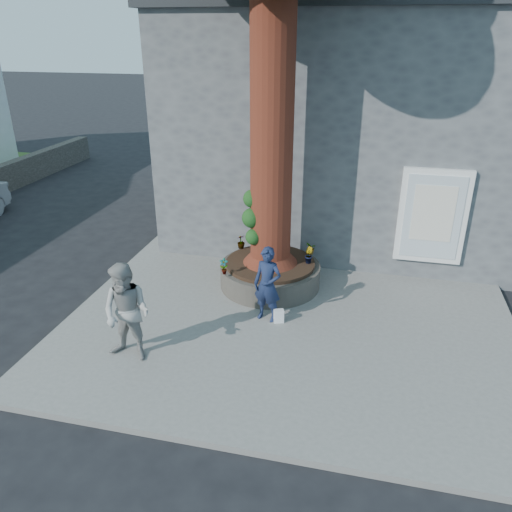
# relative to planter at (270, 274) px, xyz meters

# --- Properties ---
(ground) EXTENTS (120.00, 120.00, 0.00)m
(ground) POSITION_rel_planter_xyz_m (-0.80, -2.00, -0.41)
(ground) COLOR black
(ground) RESTS_ON ground
(pavement) EXTENTS (9.00, 8.00, 0.12)m
(pavement) POSITION_rel_planter_xyz_m (0.70, -1.00, -0.35)
(pavement) COLOR slate
(pavement) RESTS_ON ground
(yellow_line) EXTENTS (0.10, 30.00, 0.01)m
(yellow_line) POSITION_rel_planter_xyz_m (-3.85, -1.00, -0.41)
(yellow_line) COLOR yellow
(yellow_line) RESTS_ON ground
(stone_shop) EXTENTS (10.30, 8.30, 6.30)m
(stone_shop) POSITION_rel_planter_xyz_m (1.70, 5.20, 2.75)
(stone_shop) COLOR #4F5155
(stone_shop) RESTS_ON ground
(planter) EXTENTS (2.30, 2.30, 0.60)m
(planter) POSITION_rel_planter_xyz_m (0.00, 0.00, 0.00)
(planter) COLOR black
(planter) RESTS_ON pavement
(man) EXTENTS (0.64, 0.49, 1.58)m
(man) POSITION_rel_planter_xyz_m (0.25, -1.48, 0.50)
(man) COLOR #17213F
(man) RESTS_ON pavement
(woman) EXTENTS (0.96, 0.79, 1.84)m
(woman) POSITION_rel_planter_xyz_m (-1.87, -3.33, 0.63)
(woman) COLOR #9A9894
(woman) RESTS_ON pavement
(shopping_bag) EXTENTS (0.23, 0.18, 0.28)m
(shopping_bag) POSITION_rel_planter_xyz_m (0.51, -1.55, -0.15)
(shopping_bag) COLOR white
(shopping_bag) RESTS_ON pavement
(plant_a) EXTENTS (0.21, 0.17, 0.36)m
(plant_a) POSITION_rel_planter_xyz_m (-0.85, -0.85, 0.49)
(plant_a) COLOR gray
(plant_a) RESTS_ON planter
(plant_b) EXTENTS (0.26, 0.26, 0.38)m
(plant_b) POSITION_rel_planter_xyz_m (0.85, 0.15, 0.50)
(plant_b) COLOR gray
(plant_b) RESTS_ON planter
(plant_c) EXTENTS (0.26, 0.26, 0.33)m
(plant_c) POSITION_rel_planter_xyz_m (-0.85, 0.61, 0.47)
(plant_c) COLOR gray
(plant_c) RESTS_ON planter
(plant_d) EXTENTS (0.29, 0.31, 0.29)m
(plant_d) POSITION_rel_planter_xyz_m (0.85, 0.63, 0.45)
(plant_d) COLOR gray
(plant_d) RESTS_ON planter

